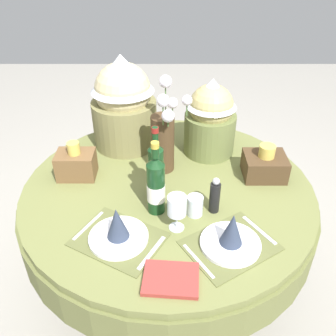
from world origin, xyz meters
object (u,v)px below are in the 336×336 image
at_px(dining_table, 168,208).
at_px(place_setting_left, 118,231).
at_px(woven_basket_side_right, 265,165).
at_px(wine_bottle_centre, 156,170).
at_px(tumbler_near_left, 195,206).
at_px(wine_bottle_left, 156,185).
at_px(wine_glass_right, 177,206).
at_px(woven_basket_side_left, 76,164).
at_px(book_on_table, 171,279).
at_px(gift_tub_back_right, 211,115).
at_px(gift_tub_back_left, 123,99).
at_px(flower_vase, 164,136).
at_px(pepper_mill, 215,196).
at_px(place_setting_right, 231,237).

height_order(dining_table, place_setting_left, place_setting_left).
bearing_deg(woven_basket_side_right, wine_bottle_centre, -163.70).
distance_m(place_setting_left, tumbler_near_left, 0.35).
relative_size(wine_bottle_left, wine_glass_right, 2.11).
bearing_deg(wine_bottle_centre, wine_glass_right, -68.10).
bearing_deg(place_setting_left, woven_basket_side_left, 119.82).
distance_m(book_on_table, woven_basket_side_right, 0.80).
distance_m(gift_tub_back_right, woven_basket_side_right, 0.38).
xyz_separation_m(gift_tub_back_left, woven_basket_side_right, (0.71, -0.32, -0.21)).
distance_m(tumbler_near_left, woven_basket_side_left, 0.64).
xyz_separation_m(place_setting_left, flower_vase, (0.18, 0.50, 0.15)).
height_order(flower_vase, gift_tub_back_right, flower_vase).
bearing_deg(flower_vase, place_setting_left, -109.52).
distance_m(pepper_mill, gift_tub_back_left, 0.76).
distance_m(dining_table, tumbler_near_left, 0.30).
height_order(wine_bottle_centre, woven_basket_side_right, wine_bottle_centre).
height_order(place_setting_left, wine_bottle_left, wine_bottle_left).
relative_size(flower_vase, wine_bottle_centre, 1.35).
bearing_deg(tumbler_near_left, woven_basket_side_right, 38.74).
height_order(flower_vase, wine_glass_right, flower_vase).
xyz_separation_m(wine_glass_right, woven_basket_side_left, (-0.49, 0.37, -0.05)).
distance_m(place_setting_left, gift_tub_back_right, 0.82).
distance_m(tumbler_near_left, book_on_table, 0.38).
distance_m(place_setting_right, woven_basket_side_right, 0.53).
bearing_deg(woven_basket_side_right, book_on_table, -125.80).
xyz_separation_m(wine_glass_right, woven_basket_side_right, (0.44, 0.38, -0.05)).
xyz_separation_m(dining_table, place_setting_right, (0.25, -0.39, 0.19)).
distance_m(place_setting_right, pepper_mill, 0.22).
height_order(flower_vase, tumbler_near_left, flower_vase).
height_order(wine_bottle_centre, woven_basket_side_left, wine_bottle_centre).
relative_size(dining_table, flower_vase, 2.96).
relative_size(place_setting_left, tumbler_near_left, 4.61).
bearing_deg(flower_vase, tumbler_near_left, -68.58).
bearing_deg(pepper_mill, dining_table, 138.16).
xyz_separation_m(flower_vase, gift_tub_back_right, (0.24, 0.17, 0.03)).
bearing_deg(place_setting_left, tumbler_near_left, 26.24).
distance_m(dining_table, flower_vase, 0.36).
relative_size(wine_bottle_left, pepper_mill, 1.97).
height_order(dining_table, woven_basket_side_left, woven_basket_side_left).
bearing_deg(place_setting_left, gift_tub_back_right, 58.14).
xyz_separation_m(book_on_table, woven_basket_side_right, (0.47, 0.65, 0.05)).
bearing_deg(dining_table, woven_basket_side_right, 10.30).
height_order(pepper_mill, gift_tub_back_left, gift_tub_back_left).
height_order(tumbler_near_left, gift_tub_back_left, gift_tub_back_left).
relative_size(gift_tub_back_left, gift_tub_back_right, 1.22).
bearing_deg(gift_tub_back_right, wine_bottle_centre, -125.43).
distance_m(place_setting_left, wine_glass_right, 0.25).
distance_m(dining_table, wine_bottle_left, 0.33).
bearing_deg(wine_glass_right, flower_vase, 97.27).
relative_size(gift_tub_back_left, woven_basket_side_right, 2.52).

